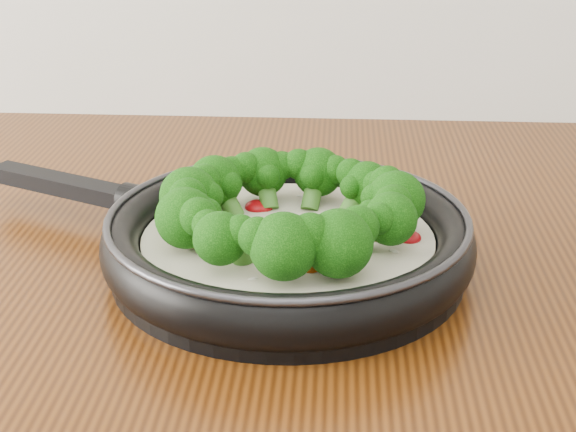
{
  "coord_description": "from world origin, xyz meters",
  "views": [
    {
      "loc": [
        0.1,
        0.38,
        1.23
      ],
      "look_at": [
        0.06,
        1.03,
        0.95
      ],
      "focal_mm": 53.34,
      "sensor_mm": 36.0,
      "label": 1
    }
  ],
  "objects": [
    {
      "name": "skillet",
      "position": [
        0.05,
        1.03,
        0.93
      ],
      "size": [
        0.51,
        0.41,
        0.09
      ],
      "color": "black",
      "rests_on": "counter"
    }
  ]
}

